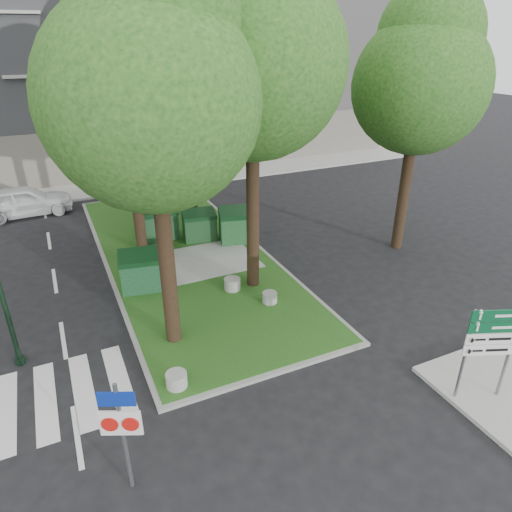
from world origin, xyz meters
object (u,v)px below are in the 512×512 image
dumpster_d (238,225)px  tree_median_near_left (152,79)px  tree_median_near_right (254,44)px  directional_sign (491,340)px  bollard_right (270,297)px  litter_bin (194,206)px  traffic_sign_pole (121,424)px  bollard_mid (232,284)px  tree_median_mid (123,73)px  bollard_left (177,380)px  car_white (24,201)px  car_silver (199,162)px  tree_street_right (423,72)px  tree_median_far (183,31)px  dumpster_b (158,223)px  dumpster_a (142,271)px  dumpster_c (200,226)px

dumpster_d → tree_median_near_left: bearing=-113.6°
tree_median_near_right → directional_sign: (2.61, -7.55, -6.18)m
bollard_right → litter_bin: bearing=87.6°
traffic_sign_pole → directional_sign: 8.40m
dumpster_d → bollard_mid: bearing=-101.5°
traffic_sign_pole → directional_sign: size_ratio=1.05×
bollard_right → tree_median_mid: bearing=116.0°
bollard_left → car_white: 15.67m
tree_median_near_right → bollard_left: bearing=-135.2°
tree_median_mid → bollard_right: (2.89, -5.94, -6.68)m
traffic_sign_pole → directional_sign: bearing=16.1°
tree_median_near_right → tree_median_mid: (-3.00, 4.50, -1.01)m
bollard_right → car_white: (-7.30, 12.69, 0.46)m
car_silver → car_white: bearing=116.8°
directional_sign → tree_street_right: bearing=83.5°
tree_median_far → dumpster_d: (0.71, -3.84, -7.49)m
dumpster_b → bollard_mid: bearing=-78.8°
tree_street_right → directional_sign: bearing=-118.6°
tree_street_right → tree_median_near_left: bearing=-166.6°
tree_street_right → bollard_mid: bearing=-175.6°
dumpster_a → directional_sign: directional_sign is taller
bollard_right → car_silver: car_silver is taller
car_silver → dumpster_c: bearing=168.7°
tree_median_mid → dumpster_d: size_ratio=5.49×
dumpster_c → car_white: car_white is taller
tree_median_mid → car_white: size_ratio=2.24×
tree_median_mid → dumpster_c: tree_median_mid is taller
tree_median_far → bollard_left: size_ratio=21.77×
tree_street_right → bollard_right: 9.95m
bollard_left → bollard_right: 4.76m
tree_street_right → car_white: tree_street_right is taller
traffic_sign_pole → car_silver: bearing=92.1°
car_white → tree_median_mid: bearing=-149.4°
tree_median_near_left → tree_median_mid: size_ratio=1.05×
dumpster_d → car_white: size_ratio=0.41×
directional_sign → litter_bin: bearing=120.6°
tree_median_near_right → tree_street_right: size_ratio=1.14×
tree_median_near_left → bollard_left: (-0.58, -2.06, -7.00)m
dumpster_c → tree_street_right: bearing=-19.5°
dumpster_c → traffic_sign_pole: size_ratio=0.58×
dumpster_a → dumpster_b: (1.60, 4.09, 0.05)m
dumpster_d → bollard_left: dumpster_d is taller
traffic_sign_pole → directional_sign: traffic_sign_pole is taller
dumpster_a → bollard_left: (-0.35, -5.36, -0.47)m
tree_street_right → car_silver: 16.26m
dumpster_c → bollard_right: size_ratio=3.13×
litter_bin → bollard_right: bearing=-92.4°
dumpster_b → bollard_mid: dumpster_b is taller
tree_median_far → dumpster_b: 8.12m
tree_median_mid → dumpster_c: bearing=0.6°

